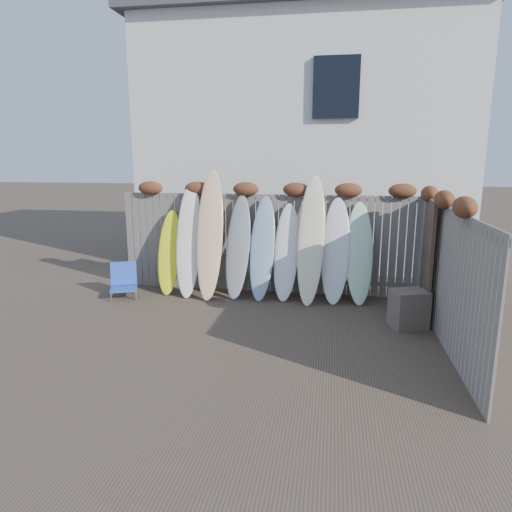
% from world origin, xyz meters
% --- Properties ---
extents(ground, '(80.00, 80.00, 0.00)m').
position_xyz_m(ground, '(0.00, 0.00, 0.00)').
color(ground, '#493A2D').
extents(back_fence, '(6.05, 0.28, 2.24)m').
position_xyz_m(back_fence, '(0.06, 2.39, 1.18)').
color(back_fence, slate).
rests_on(back_fence, ground).
extents(right_fence, '(0.28, 4.40, 2.24)m').
position_xyz_m(right_fence, '(2.99, 0.25, 1.14)').
color(right_fence, slate).
rests_on(right_fence, ground).
extents(house, '(8.50, 5.50, 6.33)m').
position_xyz_m(house, '(0.50, 6.50, 3.20)').
color(house, silver).
rests_on(house, ground).
extents(beach_chair, '(0.67, 0.69, 0.67)m').
position_xyz_m(beach_chair, '(-2.73, 1.57, 0.31)').
color(beach_chair, blue).
rests_on(beach_chair, ground).
extents(wooden_crate, '(0.65, 0.59, 0.62)m').
position_xyz_m(wooden_crate, '(2.59, 0.75, 0.31)').
color(wooden_crate, '#433C32').
rests_on(wooden_crate, ground).
extents(lattice_panel, '(0.19, 1.36, 2.04)m').
position_xyz_m(lattice_panel, '(2.94, 1.36, 1.02)').
color(lattice_panel, '#33231E').
rests_on(lattice_panel, ground).
extents(surfboard_0, '(0.47, 0.61, 1.67)m').
position_xyz_m(surfboard_0, '(-1.92, 2.01, 0.83)').
color(surfboard_0, '#FCFE15').
rests_on(surfboard_0, ground).
extents(surfboard_1, '(0.54, 0.80, 2.20)m').
position_xyz_m(surfboard_1, '(-1.48, 1.96, 1.10)').
color(surfboard_1, white).
rests_on(surfboard_1, ground).
extents(surfboard_2, '(0.56, 0.90, 2.49)m').
position_xyz_m(surfboard_2, '(-1.03, 1.90, 1.25)').
color(surfboard_2, '#F2B289').
rests_on(surfboard_2, ground).
extents(surfboard_3, '(0.54, 0.75, 2.00)m').
position_xyz_m(surfboard_3, '(-0.49, 1.98, 1.00)').
color(surfboard_3, gray).
rests_on(surfboard_3, ground).
extents(surfboard_4, '(0.53, 0.74, 1.98)m').
position_xyz_m(surfboard_4, '(-0.01, 1.97, 0.99)').
color(surfboard_4, '#87A1BF').
rests_on(surfboard_4, ground).
extents(surfboard_5, '(0.54, 0.70, 1.85)m').
position_xyz_m(surfboard_5, '(0.46, 2.00, 0.92)').
color(surfboard_5, white).
rests_on(surfboard_5, ground).
extents(surfboard_6, '(0.56, 0.87, 2.40)m').
position_xyz_m(surfboard_6, '(0.94, 1.90, 1.20)').
color(surfboard_6, beige).
rests_on(surfboard_6, ground).
extents(surfboard_7, '(0.57, 0.73, 1.97)m').
position_xyz_m(surfboard_7, '(1.40, 1.99, 0.99)').
color(surfboard_7, silver).
rests_on(surfboard_7, ground).
extents(surfboard_8, '(0.55, 0.71, 1.90)m').
position_xyz_m(surfboard_8, '(1.85, 2.01, 0.95)').
color(surfboard_8, '#BFE1BC').
rests_on(surfboard_8, ground).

